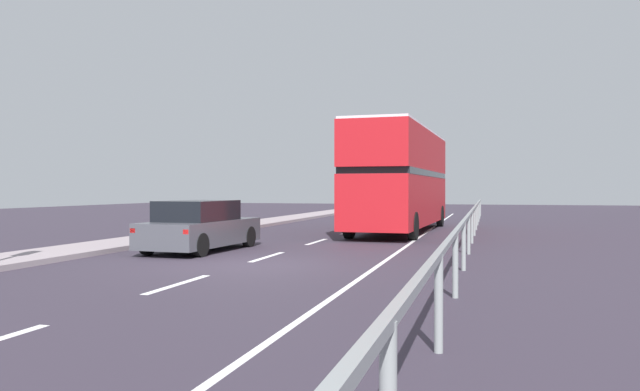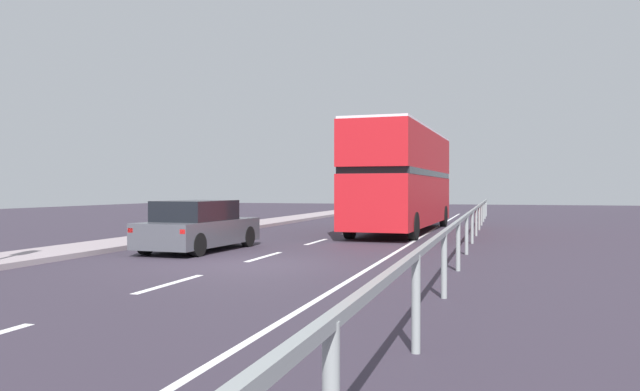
# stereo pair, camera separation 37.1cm
# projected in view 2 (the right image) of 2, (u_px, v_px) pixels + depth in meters

# --- Properties ---
(ground_plane) EXTENTS (75.23, 120.00, 0.10)m
(ground_plane) POSITION_uv_depth(u_px,v_px,m) (239.00, 266.00, 14.62)
(ground_plane) COLOR #322B37
(near_sidewalk_kerb) EXTENTS (2.05, 80.00, 0.14)m
(near_sidewalk_kerb) POSITION_uv_depth(u_px,v_px,m) (46.00, 254.00, 16.20)
(near_sidewalk_kerb) COLOR gray
(near_sidewalk_kerb) RESTS_ON ground
(lane_paint_markings) EXTENTS (3.31, 46.00, 0.01)m
(lane_paint_markings) POSITION_uv_depth(u_px,v_px,m) (384.00, 237.00, 22.67)
(lane_paint_markings) COLOR silver
(lane_paint_markings) RESTS_ON ground
(bridge_side_railing) EXTENTS (0.10, 42.00, 1.12)m
(bridge_side_railing) POSITION_uv_depth(u_px,v_px,m) (474.00, 214.00, 21.78)
(bridge_side_railing) COLOR gray
(bridge_side_railing) RESTS_ON ground
(double_decker_bus_red) EXTENTS (2.97, 11.35, 4.30)m
(double_decker_bus_red) POSITION_uv_depth(u_px,v_px,m) (403.00, 177.00, 25.62)
(double_decker_bus_red) COLOR #B5161D
(double_decker_bus_red) RESTS_ON ground
(hatchback_car_near) EXTENTS (2.03, 4.48, 1.47)m
(hatchback_car_near) POSITION_uv_depth(u_px,v_px,m) (199.00, 227.00, 17.84)
(hatchback_car_near) COLOR #44454D
(hatchback_car_near) RESTS_ON ground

